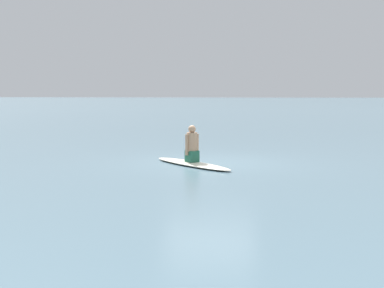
{
  "coord_description": "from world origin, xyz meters",
  "views": [
    {
      "loc": [
        -1.46,
        14.82,
        1.94
      ],
      "look_at": [
        0.39,
        0.9,
        0.6
      ],
      "focal_mm": 50.65,
      "sensor_mm": 36.0,
      "label": 1
    }
  ],
  "objects": [
    {
      "name": "ground_plane",
      "position": [
        0.0,
        0.0,
        0.0
      ],
      "size": [
        400.0,
        400.0,
        0.0
      ],
      "primitive_type": "plane",
      "color": "slate"
    },
    {
      "name": "person_paddler",
      "position": [
        0.42,
        0.63,
        0.54
      ],
      "size": [
        0.41,
        0.41,
        0.98
      ],
      "rotation": [
        0.0,
        0.0,
        -0.82
      ],
      "color": "#26664C",
      "rests_on": "surfboard"
    },
    {
      "name": "surfboard",
      "position": [
        0.42,
        0.63,
        0.05
      ],
      "size": [
        2.62,
        2.73,
        0.1
      ],
      "primitive_type": "ellipsoid",
      "rotation": [
        0.0,
        0.0,
        -0.82
      ],
      "color": "silver",
      "rests_on": "ground"
    }
  ]
}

